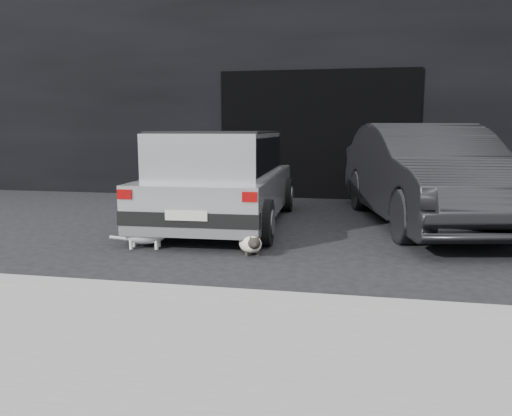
% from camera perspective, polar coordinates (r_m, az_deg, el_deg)
% --- Properties ---
extents(ground, '(80.00, 80.00, 0.00)m').
position_cam_1_polar(ground, '(6.71, -4.35, -3.22)').
color(ground, black).
rests_on(ground, ground).
extents(building_facade, '(34.00, 4.00, 5.00)m').
position_cam_1_polar(building_facade, '(12.39, 7.81, 13.91)').
color(building_facade, black).
rests_on(building_facade, ground).
extents(garage_opening, '(4.00, 0.10, 2.60)m').
position_cam_1_polar(garage_opening, '(10.34, 7.00, 8.27)').
color(garage_opening, black).
rests_on(garage_opening, ground).
extents(curb, '(18.00, 0.25, 0.12)m').
position_cam_1_polar(curb, '(4.03, -0.44, -10.64)').
color(curb, gray).
rests_on(curb, ground).
extents(sidewalk, '(18.00, 2.20, 0.11)m').
position_cam_1_polar(sidewalk, '(2.96, -5.36, -18.35)').
color(sidewalk, gray).
rests_on(sidewalk, ground).
extents(silver_hatchback, '(1.97, 3.82, 1.39)m').
position_cam_1_polar(silver_hatchback, '(7.41, -3.96, 3.88)').
color(silver_hatchback, silver).
rests_on(silver_hatchback, ground).
extents(second_car, '(2.47, 4.80, 1.51)m').
position_cam_1_polar(second_car, '(7.85, 18.88, 3.66)').
color(second_car, black).
rests_on(second_car, ground).
extents(cat_siamese, '(0.43, 0.70, 0.26)m').
position_cam_1_polar(cat_siamese, '(5.74, -0.61, -4.08)').
color(cat_siamese, beige).
rests_on(cat_siamese, ground).
extents(cat_white, '(0.76, 0.33, 0.36)m').
position_cam_1_polar(cat_white, '(6.13, -12.27, -2.89)').
color(cat_white, silver).
rests_on(cat_white, ground).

